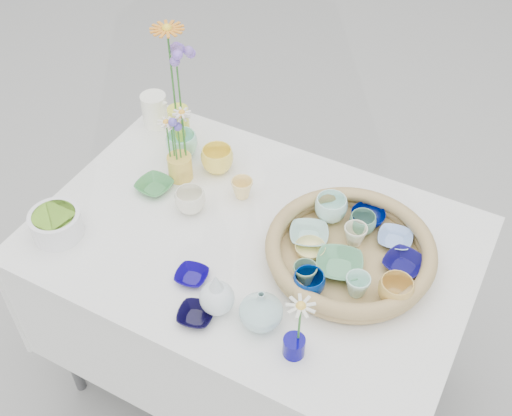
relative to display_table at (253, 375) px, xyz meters
The scene contains 34 objects.
ground 0.00m from the display_table, ahead, with size 80.00×80.00×0.00m, color gray.
display_table is the anchor object (origin of this frame).
wicker_tray 0.85m from the display_table, 10.12° to the left, with size 0.47×0.47×0.08m, color olive, non-canonical shape.
tray_ceramic_0 0.87m from the display_table, 36.93° to the left, with size 0.10×0.10×0.03m, color #000B52.
tray_ceramic_1 0.91m from the display_table, 11.17° to the left, with size 0.11×0.11×0.03m, color #0D0A4F.
tray_ceramic_2 0.93m from the display_table, ahead, with size 0.09×0.09×0.07m, color gold.
tray_ceramic_3 0.84m from the display_table, ahead, with size 0.13×0.13×0.03m, color #529465.
tray_ceramic_4 0.84m from the display_table, 23.48° to the right, with size 0.07×0.07×0.06m, color #6A996B.
tray_ceramic_5 0.81m from the display_table, 21.76° to the left, with size 0.11×0.11×0.03m, color #98C8BC.
tray_ceramic_6 0.85m from the display_table, 43.99° to the left, with size 0.10×0.10×0.08m, color #BEF1E4.
tray_ceramic_7 0.86m from the display_table, 21.27° to the left, with size 0.07×0.07×0.06m, color beige.
tray_ceramic_8 0.89m from the display_table, 23.55° to the left, with size 0.10×0.10×0.02m, color #83A6E1.
tray_ceramic_9 0.86m from the display_table, 26.98° to the right, with size 0.09×0.09×0.07m, color navy.
tray_ceramic_10 0.82m from the display_table, ahead, with size 0.09×0.09×0.03m, color #FFEA8E.
tray_ceramic_11 0.89m from the display_table, ahead, with size 0.07×0.07×0.06m, color #B0E3D0.
tray_ceramic_12 0.87m from the display_table, 30.15° to the left, with size 0.08×0.08×0.06m, color #568C6F.
loose_ceramic_0 0.87m from the display_table, 138.93° to the left, with size 0.10×0.10×0.08m, color #FFE04F.
loose_ceramic_1 0.82m from the display_table, 128.75° to the left, with size 0.07×0.07×0.06m, color #FFDD84.
loose_ceramic_2 0.86m from the display_table, behind, with size 0.11×0.11×0.03m, color #3E8848.
loose_ceramic_3 0.83m from the display_table, behind, with size 0.09×0.09×0.07m, color white.
loose_ceramic_4 0.81m from the display_table, 109.51° to the right, with size 0.09×0.09×0.02m, color #0A0062.
loose_ceramic_5 0.92m from the display_table, 149.78° to the left, with size 0.10×0.10×0.08m, color #9CEBCD.
loose_ceramic_6 0.84m from the display_table, 89.38° to the right, with size 0.09×0.09×0.02m, color black.
fluted_bowl 0.98m from the display_table, 153.68° to the right, with size 0.15×0.15×0.08m, color white, non-canonical shape.
bud_vase_paleblue 0.88m from the display_table, 81.76° to the right, with size 0.09×0.09×0.14m, color silver, non-canonical shape.
bud_vase_seafoam 0.88m from the display_table, 57.61° to the right, with size 0.11×0.11×0.12m, color #AAD2CF.
bud_vase_cobalt 0.89m from the display_table, 47.01° to the right, with size 0.06×0.06×0.06m, color #050071.
single_daisy 0.97m from the display_table, 45.41° to the right, with size 0.08×0.08×0.15m, color silver, non-canonical shape.
tall_vase_yellow 0.98m from the display_table, 146.82° to the left, with size 0.07×0.07×0.13m, color #EBEE43.
gerbera 1.16m from the display_table, 147.70° to the left, with size 0.12×0.12×0.31m, color orange, non-canonical shape.
hydrangea 1.12m from the display_table, 145.65° to the left, with size 0.08×0.08×0.28m, color #8665CA, non-canonical shape.
white_pitcher 1.04m from the display_table, 150.20° to the left, with size 0.12×0.09×0.12m, color white, non-canonical shape.
daisy_cup 0.88m from the display_table, 159.24° to the left, with size 0.08×0.08×0.08m, color #EDC448.
daisy_posy 1.00m from the display_table, 158.22° to the left, with size 0.09×0.09×0.17m, color white, non-canonical shape.
Camera 1 is at (0.60, -1.11, 2.14)m, focal length 45.00 mm.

